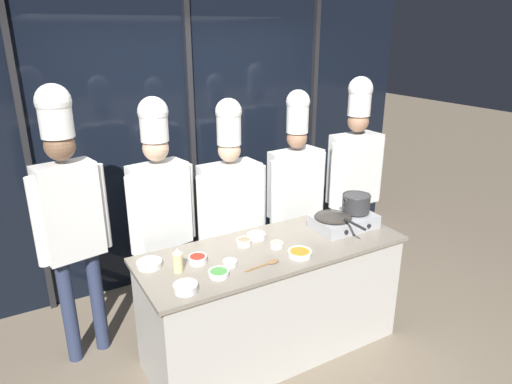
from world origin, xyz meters
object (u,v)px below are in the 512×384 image
prep_bowl_carrots (300,253)px  prep_bowl_noodles (256,236)px  prep_bowl_shrimp (277,244)px  prep_bowl_chili_flakes (198,259)px  chef_head (69,204)px  prep_bowl_mushrooms (244,242)px  prep_bowl_rice (149,263)px  chef_sous (160,204)px  chef_line (231,202)px  chef_pastry (296,185)px  prep_bowl_onion (186,287)px  serving_spoon_slotted (269,263)px  stock_pot (356,203)px  squeeze_bottle_oil (178,261)px  prep_bowl_garlic (230,263)px  prep_bowl_scallions (219,273)px  frying_pan (334,215)px  portable_stove (344,221)px  chef_apprentice (355,169)px

prep_bowl_carrots → prep_bowl_noodles: size_ratio=1.23×
prep_bowl_shrimp → prep_bowl_carrots: 0.20m
prep_bowl_chili_flakes → chef_head: chef_head is taller
chef_head → prep_bowl_mushrooms: bearing=143.8°
prep_bowl_shrimp → prep_bowl_rice: prep_bowl_rice is taller
chef_sous → chef_line: chef_sous is taller
chef_pastry → prep_bowl_rice: bearing=12.3°
prep_bowl_shrimp → chef_pastry: size_ratio=0.05×
prep_bowl_noodles → prep_bowl_onion: size_ratio=0.92×
prep_bowl_rice → serving_spoon_slotted: bearing=-27.2°
stock_pot → chef_sous: (-1.41, 0.61, 0.06)m
squeeze_bottle_oil → prep_bowl_mushrooms: (0.56, 0.13, -0.05)m
squeeze_bottle_oil → serving_spoon_slotted: (0.57, -0.21, -0.07)m
prep_bowl_garlic → chef_sous: bearing=108.1°
stock_pot → prep_bowl_garlic: stock_pot is taller
prep_bowl_rice → chef_pastry: chef_pastry is taller
prep_bowl_carrots → prep_bowl_garlic: 0.50m
serving_spoon_slotted → chef_pastry: chef_pastry is taller
squeeze_bottle_oil → prep_bowl_onion: size_ratio=1.10×
prep_bowl_mushrooms → chef_head: (-1.09, 0.52, 0.33)m
prep_bowl_chili_flakes → prep_bowl_scallions: size_ratio=0.94×
prep_bowl_chili_flakes → prep_bowl_carrots: size_ratio=0.75×
prep_bowl_carrots → prep_bowl_rice: prep_bowl_rice is taller
serving_spoon_slotted → chef_head: bearing=142.0°
prep_bowl_noodles → serving_spoon_slotted: 0.41m
prep_bowl_chili_flakes → frying_pan: bearing=-2.6°
prep_bowl_carrots → prep_bowl_noodles: same height
prep_bowl_shrimp → prep_bowl_garlic: 0.42m
chef_sous → portable_stove: bearing=144.3°
serving_spoon_slotted → prep_bowl_mushrooms: bearing=91.8°
prep_bowl_shrimp → prep_bowl_scallions: (-0.54, -0.16, -0.00)m
chef_head → chef_line: (1.22, -0.07, -0.19)m
squeeze_bottle_oil → prep_bowl_garlic: squeeze_bottle_oil is taller
prep_bowl_chili_flakes → serving_spoon_slotted: 0.49m
chef_pastry → chef_apprentice: bearing=164.0°
chef_line → prep_bowl_rice: bearing=23.6°
squeeze_bottle_oil → serving_spoon_slotted: squeeze_bottle_oil is taller
chef_head → prep_bowl_scallions: bearing=121.0°
prep_bowl_scallions → chef_apprentice: 1.94m
portable_stove → chef_head: 2.06m
portable_stove → prep_bowl_noodles: (-0.70, 0.18, -0.03)m
prep_bowl_rice → prep_bowl_garlic: prep_bowl_rice is taller
prep_bowl_scallions → prep_bowl_noodles: same height
squeeze_bottle_oil → chef_pastry: (1.38, 0.66, 0.09)m
prep_bowl_chili_flakes → chef_sous: 0.61m
portable_stove → prep_bowl_garlic: bearing=-174.7°
stock_pot → prep_bowl_carrots: (-0.70, -0.22, -0.17)m
prep_bowl_garlic → prep_bowl_mushrooms: bearing=44.2°
prep_bowl_mushrooms → chef_sous: size_ratio=0.06×
chef_line → chef_pastry: bearing=-177.1°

